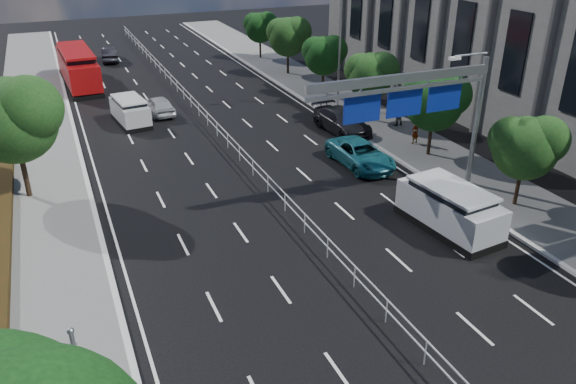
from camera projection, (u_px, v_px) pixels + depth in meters
ground at (410, 349)px, 19.49m from camera, size 160.00×160.00×0.00m
median_fence at (220, 132)px, 37.87m from camera, size 0.05×85.00×1.02m
toilet_sign at (60, 376)px, 14.33m from camera, size 1.62×0.18×4.34m
overhead_gantry at (419, 96)px, 27.74m from camera, size 10.24×0.38×7.45m
streetlight_far at (337, 41)px, 42.43m from camera, size 2.78×2.40×9.00m
civic_hall at (513, 23)px, 43.33m from camera, size 14.40×36.00×14.35m
near_tree_back at (13, 115)px, 28.11m from camera, size 4.84×4.51×6.69m
far_tree_c at (527, 145)px, 27.74m from camera, size 3.52×3.28×4.94m
far_tree_d at (435, 99)px, 33.83m from camera, size 3.85×3.59×5.34m
far_tree_e at (371, 73)px, 40.09m from camera, size 3.63×3.38×5.13m
far_tree_f at (324, 53)px, 46.32m from camera, size 3.52×3.28×5.02m
far_tree_g at (288, 35)px, 52.40m from camera, size 3.96×3.69×5.45m
far_tree_h at (260, 26)px, 58.75m from camera, size 3.41×3.18×4.91m
white_minivan at (130, 111)px, 40.67m from camera, size 2.41×4.62×1.92m
red_bus at (78, 66)px, 49.96m from camera, size 3.05×10.83×3.20m
near_car_silver at (159, 105)px, 42.77m from camera, size 2.10×4.28×1.40m
near_car_dark at (110, 54)px, 58.87m from camera, size 2.07×4.64×1.48m
silver_minivan at (450, 208)px, 26.64m from camera, size 2.82×5.57×2.23m
parked_car_teal at (360, 154)px, 33.78m from camera, size 2.59×5.32×1.46m
parked_car_dark at (342, 121)px, 39.13m from camera, size 2.67×5.60×1.58m
pedestrian_a at (415, 132)px, 36.73m from camera, size 0.62×0.46×1.55m
pedestrian_b at (397, 113)px, 39.93m from camera, size 0.88×0.69×1.78m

